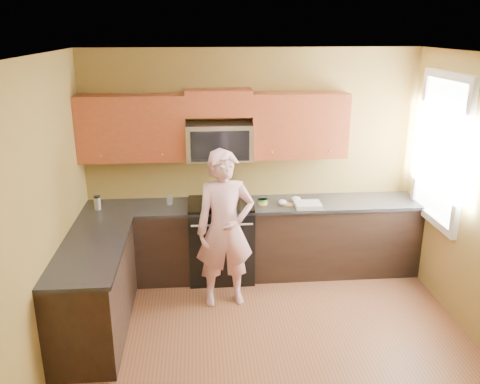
{
  "coord_description": "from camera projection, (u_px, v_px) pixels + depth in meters",
  "views": [
    {
      "loc": [
        -0.64,
        -3.85,
        2.92
      ],
      "look_at": [
        -0.2,
        1.3,
        1.2
      ],
      "focal_mm": 37.23,
      "sensor_mm": 36.0,
      "label": 1
    }
  ],
  "objects": [
    {
      "name": "woman",
      "position": [
        225.0,
        229.0,
        5.3
      ],
      "size": [
        0.68,
        0.49,
        1.73
      ],
      "primitive_type": "imported",
      "rotation": [
        0.0,
        0.0,
        0.12
      ],
      "color": "pink",
      "rests_on": "floor"
    },
    {
      "name": "window",
      "position": [
        441.0,
        150.0,
        5.38
      ],
      "size": [
        0.06,
        1.06,
        1.66
      ],
      "primitive_type": null,
      "color": "white",
      "rests_on": "wall_right"
    },
    {
      "name": "dish_towel",
      "position": [
        308.0,
        205.0,
        5.8
      ],
      "size": [
        0.31,
        0.25,
        0.05
      ],
      "primitive_type": "cube",
      "rotation": [
        0.0,
        0.0,
        -0.03
      ],
      "color": "white",
      "rests_on": "countertop_back"
    },
    {
      "name": "frying_pan",
      "position": [
        214.0,
        207.0,
        5.71
      ],
      "size": [
        0.44,
        0.58,
        0.07
      ],
      "primitive_type": null,
      "rotation": [
        0.0,
        0.0,
        0.33
      ],
      "color": "black",
      "rests_on": "stove"
    },
    {
      "name": "countertop_left",
      "position": [
        91.0,
        249.0,
        4.76
      ],
      "size": [
        0.62,
        1.6,
        0.04
      ],
      "primitive_type": "cube",
      "color": "black",
      "rests_on": "cabinet_left_run"
    },
    {
      "name": "upper_cab_left",
      "position": [
        134.0,
        160.0,
        5.77
      ],
      "size": [
        1.22,
        0.33,
        0.75
      ],
      "primitive_type": null,
      "color": "brown",
      "rests_on": "wall_back"
    },
    {
      "name": "cabinet_left_run",
      "position": [
        95.0,
        291.0,
        4.9
      ],
      "size": [
        0.6,
        1.6,
        0.88
      ],
      "primitive_type": "cube",
      "color": "black",
      "rests_on": "floor"
    },
    {
      "name": "microwave",
      "position": [
        219.0,
        159.0,
        5.82
      ],
      "size": [
        0.76,
        0.4,
        0.42
      ],
      "primitive_type": null,
      "color": "silver",
      "rests_on": "wall_back"
    },
    {
      "name": "upper_cab_over_mw",
      "position": [
        218.0,
        103.0,
        5.65
      ],
      "size": [
        0.76,
        0.33,
        0.3
      ],
      "primitive_type": "cube",
      "color": "brown",
      "rests_on": "wall_back"
    },
    {
      "name": "cabinet_back_run",
      "position": [
        253.0,
        240.0,
        6.08
      ],
      "size": [
        4.0,
        0.6,
        0.88
      ],
      "primitive_type": "cube",
      "color": "black",
      "rests_on": "floor"
    },
    {
      "name": "wall_left",
      "position": [
        32.0,
        231.0,
        4.02
      ],
      "size": [
        0.0,
        4.0,
        4.0
      ],
      "primitive_type": "plane",
      "rotation": [
        1.57,
        0.0,
        1.57
      ],
      "color": "olive",
      "rests_on": "ground"
    },
    {
      "name": "upper_cab_right",
      "position": [
        298.0,
        156.0,
        5.93
      ],
      "size": [
        1.12,
        0.33,
        0.75
      ],
      "primitive_type": null,
      "color": "brown",
      "rests_on": "wall_back"
    },
    {
      "name": "toast_slice",
      "position": [
        289.0,
        205.0,
        5.86
      ],
      "size": [
        0.14,
        0.14,
        0.01
      ],
      "primitive_type": "cube",
      "rotation": [
        0.0,
        0.0,
        -0.35
      ],
      "color": "#B27F47",
      "rests_on": "countertop_back"
    },
    {
      "name": "stove",
      "position": [
        221.0,
        239.0,
        6.01
      ],
      "size": [
        0.76,
        0.65,
        0.95
      ],
      "primitive_type": null,
      "color": "black",
      "rests_on": "floor"
    },
    {
      "name": "ceiling",
      "position": [
        281.0,
        57.0,
        3.76
      ],
      "size": [
        4.0,
        4.0,
        0.0
      ],
      "primitive_type": "plane",
      "rotation": [
        3.14,
        0.0,
        0.0
      ],
      "color": "white",
      "rests_on": "ground"
    },
    {
      "name": "travel_mug",
      "position": [
        98.0,
        209.0,
        5.73
      ],
      "size": [
        0.09,
        0.09,
        0.16
      ],
      "primitive_type": null,
      "rotation": [
        0.0,
        0.0,
        -0.12
      ],
      "color": "silver",
      "rests_on": "countertop_back"
    },
    {
      "name": "napkin_a",
      "position": [
        282.0,
        202.0,
        5.87
      ],
      "size": [
        0.12,
        0.13,
        0.06
      ],
      "primitive_type": "ellipsoid",
      "rotation": [
        0.0,
        0.0,
        -0.13
      ],
      "color": "silver",
      "rests_on": "countertop_back"
    },
    {
      "name": "napkin_b",
      "position": [
        296.0,
        199.0,
        5.96
      ],
      "size": [
        0.16,
        0.16,
        0.07
      ],
      "primitive_type": "ellipsoid",
      "rotation": [
        0.0,
        0.0,
        0.32
      ],
      "color": "silver",
      "rests_on": "countertop_back"
    },
    {
      "name": "wall_back",
      "position": [
        251.0,
        162.0,
        6.07
      ],
      "size": [
        4.0,
        0.0,
        4.0
      ],
      "primitive_type": "plane",
      "rotation": [
        1.57,
        0.0,
        0.0
      ],
      "color": "olive",
      "rests_on": "ground"
    },
    {
      "name": "countertop_back",
      "position": [
        254.0,
        205.0,
        5.92
      ],
      "size": [
        4.0,
        0.62,
        0.04
      ],
      "primitive_type": "cube",
      "color": "black",
      "rests_on": "cabinet_back_run"
    },
    {
      "name": "butter_tub",
      "position": [
        263.0,
        204.0,
        5.89
      ],
      "size": [
        0.14,
        0.14,
        0.08
      ],
      "primitive_type": null,
      "rotation": [
        0.0,
        0.0,
        -0.19
      ],
      "color": "yellow",
      "rests_on": "countertop_back"
    },
    {
      "name": "glass_c",
      "position": [
        170.0,
        200.0,
        5.87
      ],
      "size": [
        0.08,
        0.08,
        0.12
      ],
      "primitive_type": "cylinder",
      "rotation": [
        0.0,
        0.0,
        -0.23
      ],
      "color": "silver",
      "rests_on": "countertop_back"
    },
    {
      "name": "floor",
      "position": [
        273.0,
        358.0,
        4.61
      ],
      "size": [
        4.0,
        4.0,
        0.0
      ],
      "primitive_type": "plane",
      "color": "brown",
      "rests_on": "ground"
    }
  ]
}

